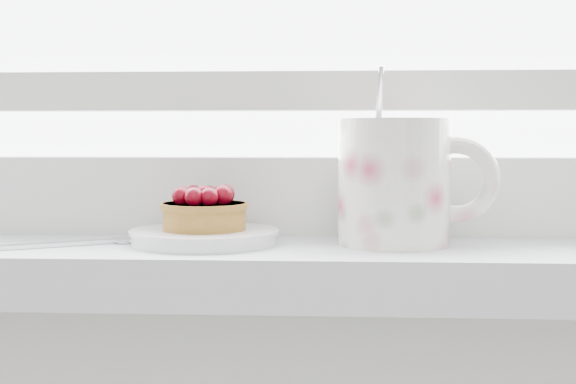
# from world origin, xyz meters

# --- Properties ---
(saucer) EXTENTS (0.12, 0.12, 0.01)m
(saucer) POSITION_xyz_m (-0.04, 1.89, 0.95)
(saucer) COLOR white
(saucer) RESTS_ON windowsill
(raspberry_tart) EXTENTS (0.07, 0.07, 0.04)m
(raspberry_tart) POSITION_xyz_m (-0.04, 1.89, 0.97)
(raspberry_tart) COLOR brown
(raspberry_tart) RESTS_ON saucer
(floral_mug) EXTENTS (0.14, 0.10, 0.15)m
(floral_mug) POSITION_xyz_m (0.12, 1.89, 0.99)
(floral_mug) COLOR white
(floral_mug) RESTS_ON windowsill
(fork) EXTENTS (0.19, 0.12, 0.00)m
(fork) POSITION_xyz_m (-0.15, 1.87, 0.94)
(fork) COLOR silver
(fork) RESTS_ON windowsill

